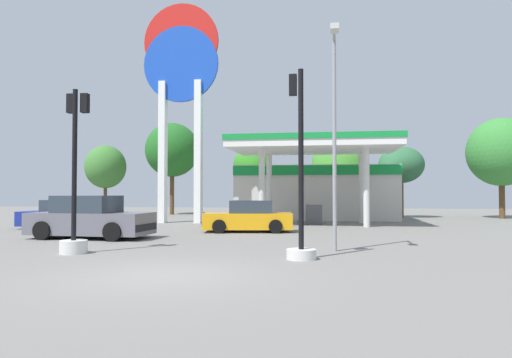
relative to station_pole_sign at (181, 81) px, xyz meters
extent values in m
plane|color=slate|center=(5.02, -16.89, -8.37)|extent=(90.00, 90.00, 0.00)
cube|color=beige|center=(7.82, 5.76, -6.61)|extent=(10.46, 5.78, 3.53)
cube|color=#148C38|center=(7.82, 2.82, -5.19)|extent=(10.46, 0.12, 0.60)
cube|color=white|center=(7.82, -0.35, -4.08)|extent=(9.04, 5.84, 0.35)
cube|color=#148C38|center=(7.82, -0.35, -3.76)|extent=(9.14, 5.94, 0.30)
cylinder|color=silver|center=(5.11, -1.96, -6.31)|extent=(0.32, 0.32, 4.12)
cylinder|color=silver|center=(10.53, -1.96, -6.31)|extent=(0.32, 0.32, 4.12)
cylinder|color=silver|center=(5.11, 1.25, -6.31)|extent=(0.32, 0.32, 4.12)
cylinder|color=silver|center=(10.53, 1.25, -6.31)|extent=(0.32, 0.32, 4.12)
cube|color=#4C4C51|center=(7.82, -0.35, -7.82)|extent=(0.90, 0.60, 1.10)
cube|color=white|center=(-1.09, -0.01, -4.19)|extent=(0.40, 0.56, 8.38)
cube|color=white|center=(1.09, -0.01, -4.19)|extent=(0.40, 0.56, 8.38)
cylinder|color=blue|center=(0.00, -0.01, 1.02)|extent=(4.52, 0.22, 4.52)
cylinder|color=red|center=(0.00, 0.01, 2.38)|extent=(4.52, 0.22, 4.52)
cube|color=white|center=(0.00, 0.05, 1.70)|extent=(4.16, 0.08, 0.81)
cylinder|color=black|center=(0.91, -8.62, -8.02)|extent=(0.71, 0.28, 0.70)
cylinder|color=black|center=(0.82, -10.51, -8.02)|extent=(0.71, 0.28, 0.70)
cylinder|color=black|center=(-1.94, -8.48, -8.02)|extent=(0.71, 0.28, 0.70)
cylinder|color=black|center=(-2.03, -10.37, -8.02)|extent=(0.71, 0.28, 0.70)
cube|color=slate|center=(-0.56, -9.50, -7.79)|extent=(4.70, 2.16, 0.83)
cube|color=#2D3842|center=(-0.72, -9.49, -7.07)|extent=(2.28, 1.82, 0.70)
cube|color=black|center=(1.70, -9.61, -7.91)|extent=(0.22, 1.84, 0.26)
cylinder|color=black|center=(-5.63, -5.91, -8.07)|extent=(0.61, 0.24, 0.60)
cylinder|color=black|center=(-5.72, -4.30, -8.07)|extent=(0.61, 0.24, 0.60)
cylinder|color=black|center=(-3.20, -5.78, -8.07)|extent=(0.61, 0.24, 0.60)
cylinder|color=black|center=(-3.28, -4.17, -8.07)|extent=(0.61, 0.24, 0.60)
cube|color=navy|center=(-4.46, -5.04, -7.88)|extent=(4.02, 1.85, 0.71)
cube|color=#2D3842|center=(-4.32, -5.03, -7.26)|extent=(1.95, 1.56, 0.60)
cube|color=black|center=(-6.39, -5.14, -7.98)|extent=(0.19, 1.57, 0.22)
cylinder|color=black|center=(3.88, -6.63, -8.07)|extent=(0.63, 0.29, 0.60)
cylinder|color=black|center=(3.65, -5.02, -8.07)|extent=(0.63, 0.29, 0.60)
cylinder|color=black|center=(6.31, -6.28, -8.07)|extent=(0.63, 0.29, 0.60)
cylinder|color=black|center=(6.08, -4.67, -8.07)|extent=(0.63, 0.29, 0.60)
cube|color=orange|center=(4.98, -5.65, -7.87)|extent=(4.16, 2.21, 0.72)
cube|color=#2D3842|center=(5.12, -5.63, -7.25)|extent=(2.08, 1.72, 0.60)
cube|color=black|center=(3.05, -5.93, -7.98)|extent=(0.34, 1.58, 0.23)
cylinder|color=silver|center=(7.83, -14.05, -8.24)|extent=(0.79, 0.79, 0.27)
cylinder|color=black|center=(7.83, -14.05, -5.69)|extent=(0.14, 0.14, 4.82)
cube|color=black|center=(7.61, -13.89, -3.67)|extent=(0.21, 0.20, 0.57)
sphere|color=red|center=(7.61, -13.77, -3.49)|extent=(0.15, 0.15, 0.15)
sphere|color=#D89E0C|center=(7.61, -13.77, -3.67)|extent=(0.15, 0.15, 0.15)
sphere|color=green|center=(7.61, -13.77, -3.85)|extent=(0.15, 0.15, 0.15)
cylinder|color=silver|center=(1.21, -13.84, -8.18)|extent=(0.78, 0.78, 0.39)
cylinder|color=black|center=(1.21, -13.84, -5.78)|extent=(0.14, 0.14, 4.42)
cube|color=black|center=(0.99, -13.68, -3.95)|extent=(0.21, 0.20, 0.57)
sphere|color=red|center=(0.99, -13.56, -3.77)|extent=(0.15, 0.15, 0.15)
sphere|color=#D89E0C|center=(0.99, -13.56, -3.95)|extent=(0.15, 0.15, 0.15)
sphere|color=green|center=(0.99, -13.56, -4.13)|extent=(0.15, 0.15, 0.15)
cube|color=black|center=(1.43, -13.68, -3.95)|extent=(0.21, 0.20, 0.57)
sphere|color=red|center=(1.43, -13.56, -3.77)|extent=(0.15, 0.15, 0.15)
sphere|color=#D89E0C|center=(1.43, -13.56, -3.95)|extent=(0.15, 0.15, 0.15)
sphere|color=green|center=(1.43, -13.56, -4.13)|extent=(0.15, 0.15, 0.15)
cylinder|color=brown|center=(-9.67, 10.03, -7.04)|extent=(0.28, 0.28, 2.67)
ellipsoid|color=#3C7731|center=(-9.67, 10.03, -4.45)|extent=(3.37, 3.37, 3.57)
cylinder|color=brown|center=(-3.94, 10.11, -6.56)|extent=(0.35, 0.35, 3.63)
ellipsoid|color=#216221|center=(-3.94, 10.11, -3.11)|extent=(4.36, 4.36, 4.39)
cylinder|color=brown|center=(3.00, 8.21, -6.98)|extent=(0.35, 0.35, 2.79)
ellipsoid|color=#318322|center=(3.00, 8.21, -4.50)|extent=(2.89, 2.89, 2.69)
cylinder|color=brown|center=(9.55, 8.96, -7.11)|extent=(0.27, 0.27, 2.52)
ellipsoid|color=#3E862E|center=(9.55, 8.96, -4.27)|extent=(4.23, 4.23, 3.93)
cylinder|color=brown|center=(13.79, 7.87, -7.09)|extent=(0.28, 0.28, 2.56)
ellipsoid|color=#2D613C|center=(13.79, 7.87, -4.61)|extent=(3.19, 3.19, 2.60)
cylinder|color=brown|center=(20.42, 7.71, -6.94)|extent=(0.38, 0.38, 2.87)
ellipsoid|color=#368335|center=(20.42, 7.71, -3.79)|extent=(4.56, 4.56, 4.68)
cylinder|color=gray|center=(8.74, -12.13, -5.09)|extent=(0.12, 0.12, 6.56)
cylinder|color=gray|center=(8.74, -12.73, -1.91)|extent=(0.09, 1.20, 0.09)
cube|color=beige|center=(8.74, -13.33, -1.96)|extent=(0.24, 0.44, 0.16)
camera|label=1|loc=(8.49, -26.57, -6.60)|focal=32.88mm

